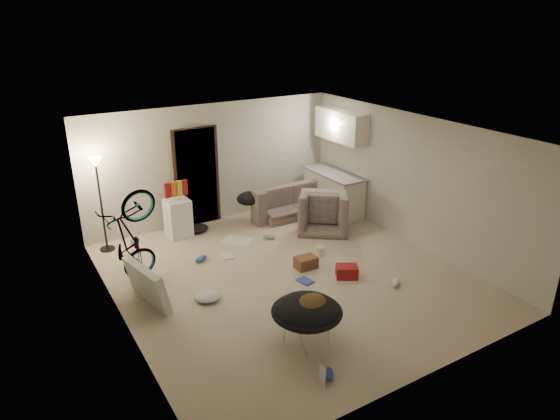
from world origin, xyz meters
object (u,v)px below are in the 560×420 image
saucer_chair (307,317)px  drink_case_a (306,262)px  armchair (323,213)px  mini_fridge (178,218)px  bicycle (132,259)px  floor_lamp (98,184)px  tv_box (147,285)px  sofa (287,202)px  juicer (321,250)px  drink_case_b (347,272)px  kitchen_counter (334,193)px

saucer_chair → drink_case_a: 2.16m
armchair → drink_case_a: 1.86m
mini_fridge → drink_case_a: (1.43, -2.45, -0.28)m
bicycle → drink_case_a: 2.94m
floor_lamp → bicycle: floor_lamp is taller
floor_lamp → tv_box: bearing=-87.5°
sofa → juicer: size_ratio=8.24×
bicycle → drink_case_b: (3.14, -1.67, -0.33)m
bicycle → juicer: (3.25, -0.75, -0.35)m
tv_box → drink_case_b: size_ratio=2.81×
bicycle → tv_box: (0.00, -0.77, -0.10)m
mini_fridge → juicer: 2.92m
armchair → floor_lamp: bearing=20.1°
kitchen_counter → drink_case_a: bearing=-136.5°
floor_lamp → bicycle: bearing=-86.2°
bicycle → juicer: bicycle is taller
tv_box → juicer: 3.26m
floor_lamp → mini_fridge: (1.40, -0.10, -0.92)m
floor_lamp → sofa: (3.90, -0.20, -1.03)m
bicycle → tv_box: bicycle is taller
floor_lamp → saucer_chair: floor_lamp is taller
drink_case_a → drink_case_b: size_ratio=1.02×
armchair → drink_case_b: size_ratio=2.70×
armchair → saucer_chair: (-2.49, -3.09, 0.09)m
kitchen_counter → drink_case_b: kitchen_counter is taller
bicycle → drink_case_a: (2.73, -1.04, -0.33)m
kitchen_counter → tv_box: 5.00m
armchair → bicycle: bicycle is taller
armchair → tv_box: (-4.03, -1.04, 0.02)m
kitchen_counter → drink_case_a: kitchen_counter is taller
mini_fridge → juicer: bearing=-50.2°
armchair → saucer_chair: 3.97m
kitchen_counter → bicycle: size_ratio=0.90×
saucer_chair → juicer: 2.70m
floor_lamp → drink_case_b: 4.70m
kitchen_counter → armchair: (-0.70, -0.59, -0.12)m
mini_fridge → saucer_chair: (0.25, -4.23, 0.02)m
mini_fridge → saucer_chair: mini_fridge is taller
sofa → drink_case_a: bearing=65.6°
sofa → tv_box: 4.33m
kitchen_counter → juicer: 2.21m
mini_fridge → drink_case_a: size_ratio=2.08×
mini_fridge → saucer_chair: 4.23m
juicer → armchair: bearing=52.5°
mini_fridge → juicer: (1.96, -2.16, -0.29)m
sofa → drink_case_b: 3.06m
bicycle → mini_fridge: (1.30, 1.41, -0.05)m
floor_lamp → kitchen_counter: bearing=-7.7°
sofa → mini_fridge: (-2.50, 0.10, 0.11)m
juicer → tv_box: bearing=-179.7°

